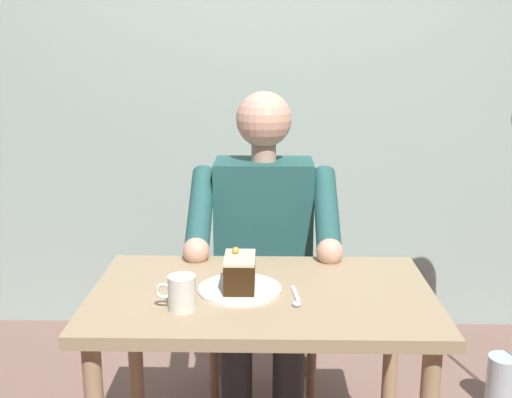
{
  "coord_description": "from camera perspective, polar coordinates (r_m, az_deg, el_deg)",
  "views": [
    {
      "loc": [
        -0.02,
        1.68,
        1.4
      ],
      "look_at": [
        0.02,
        -0.1,
        0.95
      ],
      "focal_mm": 43.57,
      "sensor_mm": 36.0,
      "label": 1
    }
  ],
  "objects": [
    {
      "name": "cake_slice",
      "position": [
        1.8,
        -1.5,
        -6.66
      ],
      "size": [
        0.09,
        0.14,
        0.12
      ],
      "color": "#321F0D",
      "rests_on": "dessert_plate"
    },
    {
      "name": "dessert_spoon",
      "position": [
        1.76,
        3.7,
        -9.15
      ],
      "size": [
        0.03,
        0.14,
        0.01
      ],
      "color": "silver",
      "rests_on": "dining_table"
    },
    {
      "name": "chair",
      "position": [
        2.5,
        0.7,
        -6.76
      ],
      "size": [
        0.42,
        0.42,
        0.92
      ],
      "color": "#9D795D",
      "rests_on": "ground"
    },
    {
      "name": "seated_person",
      "position": [
        2.28,
        0.67,
        -5.09
      ],
      "size": [
        0.53,
        0.58,
        1.24
      ],
      "color": "#235451",
      "rests_on": "ground"
    },
    {
      "name": "dining_table",
      "position": [
        1.86,
        0.54,
        -11.32
      ],
      "size": [
        0.99,
        0.61,
        0.7
      ],
      "color": "tan",
      "rests_on": "ground"
    },
    {
      "name": "coffee_cup",
      "position": [
        1.69,
        -6.86,
        -8.48
      ],
      "size": [
        0.11,
        0.08,
        0.09
      ],
      "color": "white",
      "rests_on": "dining_table"
    },
    {
      "name": "cafe_rear_panel",
      "position": [
        3.02,
        0.87,
        15.99
      ],
      "size": [
        6.4,
        0.12,
        3.0
      ],
      "primitive_type": "cube",
      "color": "#9BB5AA",
      "rests_on": "ground"
    },
    {
      "name": "dessert_plate",
      "position": [
        1.82,
        -1.48,
        -8.23
      ],
      "size": [
        0.24,
        0.24,
        0.01
      ],
      "primitive_type": "cylinder",
      "color": "white",
      "rests_on": "dining_table"
    }
  ]
}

